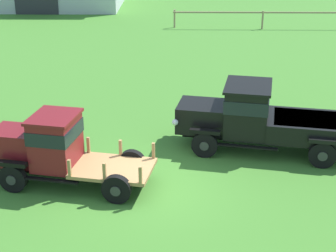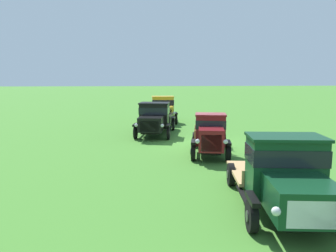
{
  "view_description": "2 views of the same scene",
  "coord_description": "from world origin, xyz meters",
  "views": [
    {
      "loc": [
        0.82,
        -12.65,
        7.14
      ],
      "look_at": [
        0.59,
        1.98,
        1.0
      ],
      "focal_mm": 55.0,
      "sensor_mm": 36.0,
      "label": 1
    },
    {
      "loc": [
        -17.59,
        3.57,
        3.74
      ],
      "look_at": [
        0.59,
        1.98,
        1.0
      ],
      "focal_mm": 35.0,
      "sensor_mm": 36.0,
      "label": 2
    }
  ],
  "objects": [
    {
      "name": "vintage_truck_far_side",
      "position": [
        9.44,
        1.66,
        1.08
      ],
      "size": [
        5.17,
        2.21,
        2.19
      ],
      "color": "black",
      "rests_on": "ground"
    },
    {
      "name": "vintage_truck_second_in_line",
      "position": [
        -2.62,
        0.25,
        1.06
      ],
      "size": [
        4.79,
        2.43,
        2.02
      ],
      "color": "black",
      "rests_on": "ground"
    },
    {
      "name": "ground_plane",
      "position": [
        0.0,
        0.0,
        0.0
      ],
      "size": [
        240.0,
        240.0,
        0.0
      ],
      "primitive_type": "plane",
      "color": "#3D7528"
    },
    {
      "name": "vintage_truck_midrow_center",
      "position": [
        3.46,
        2.55,
        1.09
      ],
      "size": [
        5.76,
        3.01,
        2.14
      ],
      "color": "black",
      "rests_on": "ground"
    },
    {
      "name": "vintage_truck_foreground_near",
      "position": [
        -9.41,
        -0.32,
        1.11
      ],
      "size": [
        5.74,
        2.91,
        2.19
      ],
      "color": "black",
      "rests_on": "ground"
    }
  ]
}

